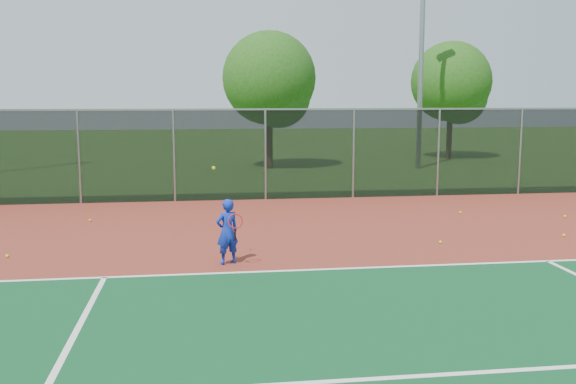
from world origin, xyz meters
name	(u,v)px	position (x,y,z in m)	size (l,w,h in m)	color
ground	(530,315)	(0.00, 0.00, 0.00)	(120.00, 120.00, 0.00)	#2D5F1B
court_apron	(477,279)	(0.00, 2.00, 0.01)	(30.00, 20.00, 0.02)	maroon
fence_back	(353,152)	(0.00, 12.00, 1.56)	(30.00, 0.06, 3.03)	black
tennis_player	(227,231)	(-4.63, 3.73, 0.70)	(0.59, 0.66, 2.02)	#122AAC
practice_ball_0	(90,220)	(-8.20, 8.79, 0.06)	(0.07, 0.07, 0.07)	yellow
practice_ball_1	(564,235)	(3.68, 5.19, 0.06)	(0.07, 0.07, 0.07)	yellow
practice_ball_2	(565,216)	(5.13, 7.57, 0.06)	(0.07, 0.07, 0.07)	yellow
practice_ball_4	(7,256)	(-9.29, 4.89, 0.06)	(0.07, 0.07, 0.07)	yellow
practice_ball_5	(440,242)	(0.39, 4.89, 0.06)	(0.07, 0.07, 0.07)	yellow
practice_ball_7	(460,212)	(2.41, 8.55, 0.06)	(0.07, 0.07, 0.07)	yellow
floodlight_n	(422,27)	(5.24, 20.42, 6.64)	(0.90, 0.40, 11.74)	gray
tree_back_left	(272,83)	(-1.73, 21.42, 4.09)	(4.44, 4.44, 6.53)	#322212
tree_back_mid	(453,85)	(8.72, 24.96, 4.05)	(4.39, 4.39, 6.45)	#322212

